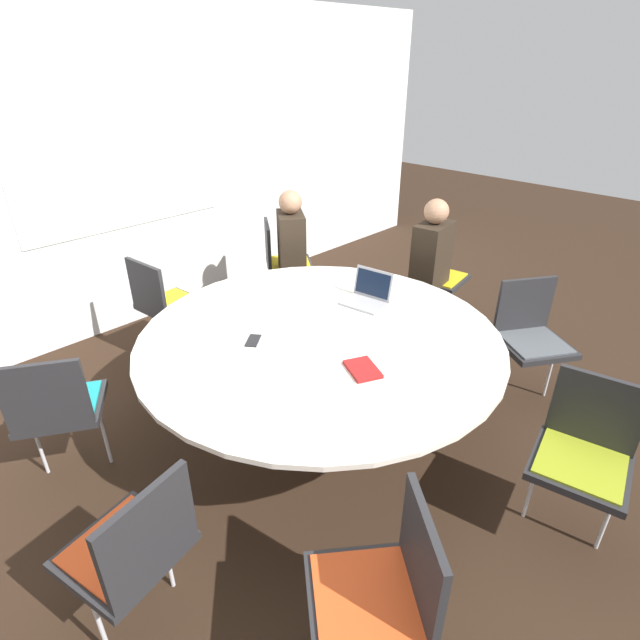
{
  "coord_description": "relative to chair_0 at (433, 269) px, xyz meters",
  "views": [
    {
      "loc": [
        -1.89,
        -1.84,
        2.25
      ],
      "look_at": [
        0.0,
        0.0,
        0.83
      ],
      "focal_mm": 28.0,
      "sensor_mm": 36.0,
      "label": 1
    }
  ],
  "objects": [
    {
      "name": "person_1",
      "position": [
        -0.84,
        0.93,
        0.19
      ],
      "size": [
        0.39,
        0.42,
        1.23
      ],
      "rotation": [
        0.0,
        0.0,
        4.07
      ],
      "color": "#2D2319",
      "rests_on": "ground_plane"
    },
    {
      "name": "chair_4",
      "position": [
        -3.26,
        -0.72,
        0.0
      ],
      "size": [
        0.52,
        0.51,
        0.88
      ],
      "rotation": [
        0.0,
        0.0,
        6.5
      ],
      "color": "#262628",
      "rests_on": "ground_plane"
    },
    {
      "name": "chair_3",
      "position": [
        -3.12,
        0.41,
        0.0
      ],
      "size": [
        0.59,
        0.59,
        0.88
      ],
      "rotation": [
        0.0,
        0.0,
        5.73
      ],
      "color": "#262628",
      "rests_on": "ground_plane"
    },
    {
      "name": "chair_2",
      "position": [
        -2.01,
        1.18,
        0.0
      ],
      "size": [
        0.46,
        0.48,
        0.88
      ],
      "rotation": [
        0.0,
        0.0,
        4.81
      ],
      "color": "#262628",
      "rests_on": "ground_plane"
    },
    {
      "name": "ground_plane",
      "position": [
        -1.79,
        -0.33,
        -0.53
      ],
      "size": [
        16.0,
        16.0,
        0.0
      ],
      "primitive_type": "plane",
      "color": "black"
    },
    {
      "name": "chair_6",
      "position": [
        -1.44,
        -1.8,
        0.0
      ],
      "size": [
        0.5,
        0.51,
        0.88
      ],
      "rotation": [
        0.0,
        0.0,
        8.05
      ],
      "color": "#262628",
      "rests_on": "ground_plane"
    },
    {
      "name": "cell_phone",
      "position": [
        -2.13,
        -0.1,
        0.2
      ],
      "size": [
        0.15,
        0.14,
        0.01
      ],
      "color": "black",
      "rests_on": "conference_table"
    },
    {
      "name": "chair_7",
      "position": [
        -0.49,
        -1.11,
        0.0
      ],
      "size": [
        0.6,
        0.59,
        0.88
      ],
      "rotation": [
        0.0,
        0.0,
        8.84
      ],
      "color": "#262628",
      "rests_on": "ground_plane"
    },
    {
      "name": "chair_0",
      "position": [
        0.0,
        0.0,
        0.0
      ],
      "size": [
        0.5,
        0.48,
        0.88
      ],
      "rotation": [
        0.0,
        0.0,
        3.28
      ],
      "color": "#262628",
      "rests_on": "ground_plane"
    },
    {
      "name": "chair_5",
      "position": [
        -2.7,
        -1.54,
        0.0
      ],
      "size": [
        0.6,
        0.61,
        0.88
      ],
      "rotation": [
        0.0,
        0.0,
        7.16
      ],
      "color": "#262628",
      "rests_on": "ground_plane"
    },
    {
      "name": "wall_back",
      "position": [
        -1.79,
        2.02,
        0.82
      ],
      "size": [
        8.0,
        0.07,
        2.7
      ],
      "color": "silver",
      "rests_on": "ground_plane"
    },
    {
      "name": "person_0",
      "position": [
        -0.23,
        -0.12,
        0.19
      ],
      "size": [
        0.39,
        0.3,
        1.23
      ],
      "rotation": [
        0.0,
        0.0,
        3.28
      ],
      "color": "#2D2319",
      "rests_on": "ground_plane"
    },
    {
      "name": "laptop",
      "position": [
        -1.24,
        -0.25,
        0.25
      ],
      "size": [
        0.29,
        0.32,
        0.21
      ],
      "rotation": [
        0.0,
        0.0,
        -1.43
      ],
      "color": "#99999E",
      "rests_on": "conference_table"
    },
    {
      "name": "spiral_notebook",
      "position": [
        -1.91,
        -0.76,
        0.21
      ],
      "size": [
        0.23,
        0.25,
        0.02
      ],
      "color": "maroon",
      "rests_on": "conference_table"
    },
    {
      "name": "conference_table",
      "position": [
        -1.79,
        -0.33,
        0.1
      ],
      "size": [
        2.21,
        2.21,
        0.73
      ],
      "color": "#B7B7BC",
      "rests_on": "ground_plane"
    },
    {
      "name": "chair_1",
      "position": [
        -0.76,
        1.18,
        0.0
      ],
      "size": [
        0.6,
        0.6,
        0.88
      ],
      "rotation": [
        0.0,
        0.0,
        4.07
      ],
      "color": "#262628",
      "rests_on": "ground_plane"
    }
  ]
}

